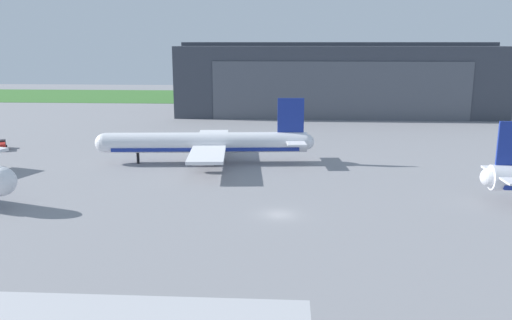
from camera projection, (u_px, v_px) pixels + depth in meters
The scene contains 5 objects.
ground_plane at pixel (279, 215), 71.75m from camera, with size 440.00×440.00×0.00m, color gray.
grass_field_strip at pixel (285, 97), 225.89m from camera, with size 440.00×56.00×0.08m, color #3B7331.
maintenance_hangar at pixel (335, 79), 174.45m from camera, with size 101.82×38.25×23.18m.
airliner_far_right at pixel (206, 143), 101.50m from camera, with size 42.46×32.54×12.72m.
baggage_tug at pixel (1, 145), 115.16m from camera, with size 3.79×5.09×1.91m.
Camera 1 is at (0.92, -68.38, 23.18)m, focal length 36.59 mm.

